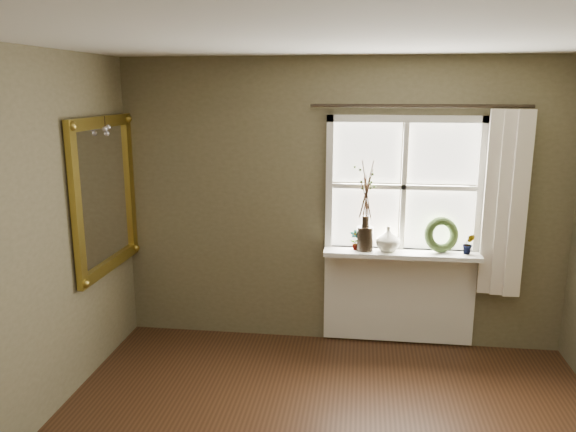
# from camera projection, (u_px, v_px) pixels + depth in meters

# --- Properties ---
(ceiling) EXTENTS (4.50, 4.50, 0.00)m
(ceiling) POSITION_uv_depth(u_px,v_px,m) (326.00, 28.00, 2.59)
(ceiling) COLOR silver
(ceiling) RESTS_ON ground
(wall_back) EXTENTS (4.00, 0.10, 2.60)m
(wall_back) POSITION_uv_depth(u_px,v_px,m) (341.00, 204.00, 5.10)
(wall_back) COLOR brown
(wall_back) RESTS_ON ground
(window_frame) EXTENTS (1.36, 0.06, 1.24)m
(window_frame) POSITION_uv_depth(u_px,v_px,m) (403.00, 187.00, 4.92)
(window_frame) COLOR white
(window_frame) RESTS_ON wall_back
(window_sill) EXTENTS (1.36, 0.26, 0.04)m
(window_sill) POSITION_uv_depth(u_px,v_px,m) (401.00, 254.00, 4.95)
(window_sill) COLOR white
(window_sill) RESTS_ON wall_back
(window_apron) EXTENTS (1.36, 0.04, 0.88)m
(window_apron) POSITION_uv_depth(u_px,v_px,m) (398.00, 296.00, 5.15)
(window_apron) COLOR white
(window_apron) RESTS_ON ground
(dark_jug) EXTENTS (0.18, 0.18, 0.21)m
(dark_jug) POSITION_uv_depth(u_px,v_px,m) (365.00, 239.00, 4.96)
(dark_jug) COLOR black
(dark_jug) RESTS_ON window_sill
(cream_vase) EXTENTS (0.27, 0.27, 0.22)m
(cream_vase) POSITION_uv_depth(u_px,v_px,m) (388.00, 239.00, 4.93)
(cream_vase) COLOR beige
(cream_vase) RESTS_ON window_sill
(wreath) EXTENTS (0.35, 0.24, 0.33)m
(wreath) POSITION_uv_depth(u_px,v_px,m) (441.00, 238.00, 4.91)
(wreath) COLOR #30431E
(wreath) RESTS_ON window_sill
(potted_plant_left) EXTENTS (0.10, 0.08, 0.18)m
(potted_plant_left) POSITION_uv_depth(u_px,v_px,m) (355.00, 240.00, 4.97)
(potted_plant_left) COLOR #30431E
(potted_plant_left) RESTS_ON window_sill
(potted_plant_right) EXTENTS (0.10, 0.08, 0.18)m
(potted_plant_right) POSITION_uv_depth(u_px,v_px,m) (469.00, 244.00, 4.85)
(potted_plant_right) COLOR #30431E
(potted_plant_right) RESTS_ON window_sill
(curtain) EXTENTS (0.36, 0.12, 1.59)m
(curtain) POSITION_uv_depth(u_px,v_px,m) (504.00, 204.00, 4.75)
(curtain) COLOR #F0E4D0
(curtain) RESTS_ON wall_back
(curtain_rod) EXTENTS (1.84, 0.03, 0.03)m
(curtain_rod) POSITION_uv_depth(u_px,v_px,m) (420.00, 106.00, 4.70)
(curtain_rod) COLOR black
(curtain_rod) RESTS_ON wall_back
(gilt_mirror) EXTENTS (0.10, 1.10, 1.32)m
(gilt_mirror) POSITION_uv_depth(u_px,v_px,m) (105.00, 195.00, 4.74)
(gilt_mirror) COLOR white
(gilt_mirror) RESTS_ON wall_left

